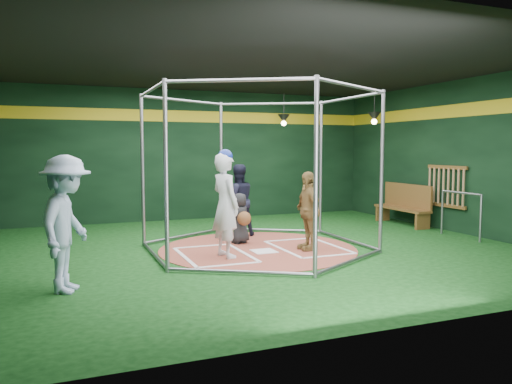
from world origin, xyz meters
name	(u,v)px	position (x,y,z in m)	size (l,w,h in m)	color
room_shell	(258,158)	(0.00, 0.01, 1.75)	(10.10, 9.10, 3.53)	#0B330D
clay_disc	(258,249)	(0.00, 0.00, 0.01)	(3.80, 3.80, 0.01)	#994837
home_plate	(264,251)	(0.00, -0.30, 0.02)	(0.43, 0.43, 0.01)	white
batter_box_left	(214,255)	(-0.95, -0.25, 0.02)	(1.17, 1.77, 0.01)	white
batter_box_right	(308,247)	(0.95, -0.25, 0.02)	(1.17, 1.77, 0.01)	white
batting_cage	(258,172)	(0.00, 0.00, 1.50)	(4.05, 4.67, 3.00)	gray
bat_rack	(446,186)	(4.93, 0.40, 1.05)	(0.07, 1.25, 0.98)	brown
pendant_lamp_near	(284,119)	(2.20, 3.60, 2.74)	(0.34, 0.34, 0.90)	black
pendant_lamp_far	(374,117)	(4.00, 2.00, 2.74)	(0.34, 0.34, 0.90)	black
batter_figure	(225,204)	(-0.80, -0.46, 0.96)	(0.58, 0.75, 1.91)	silver
visitor_leopard	(308,211)	(0.85, -0.43, 0.76)	(0.88, 0.36, 1.49)	tan
catcher_figure	(240,218)	(-0.13, 0.63, 0.53)	(0.59, 0.64, 1.02)	black
umpire	(238,200)	(0.12, 1.50, 0.80)	(0.77, 0.60, 1.58)	black
bystander_blue	(66,224)	(-3.46, -1.70, 0.93)	(1.20, 0.69, 1.85)	#AAC2E1
dugout_bench	(404,204)	(4.63, 1.52, 0.53)	(0.42, 1.78, 1.04)	brown
steel_railing	(461,207)	(4.55, -0.47, 0.67)	(0.05, 1.16, 1.01)	gray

